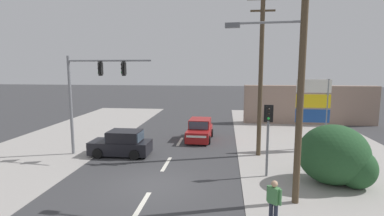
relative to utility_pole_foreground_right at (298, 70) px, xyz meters
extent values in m
plane|color=#3A3A3D|center=(-5.88, 1.11, -5.23)|extent=(140.00, 140.00, 0.00)
cube|color=silver|center=(-5.88, -0.89, -5.22)|extent=(0.20, 2.40, 0.01)
cube|color=silver|center=(-5.88, 4.11, -5.22)|extent=(0.20, 2.40, 0.01)
cube|color=silver|center=(-5.88, 9.11, -5.22)|extent=(0.20, 2.40, 0.01)
cube|color=#A39E99|center=(3.12, 3.11, -5.22)|extent=(10.00, 44.00, 0.02)
cube|color=#A39E99|center=(-14.38, 5.11, -5.22)|extent=(8.00, 40.00, 0.02)
cylinder|color=#4C3D2B|center=(0.13, -0.01, -0.36)|extent=(0.26, 0.26, 9.73)
cylinder|color=slate|center=(-1.16, 0.11, 1.78)|extent=(2.60, 0.33, 0.09)
cube|color=#595B60|center=(-2.45, 0.23, 1.71)|extent=(0.58, 0.33, 0.18)
cylinder|color=#4C3D2B|center=(-0.64, 6.33, -0.42)|extent=(0.26, 0.26, 9.62)
cube|color=#4C3D2B|center=(-0.64, 6.33, 3.29)|extent=(1.40, 0.12, 0.10)
cylinder|color=slate|center=(-11.97, 5.36, -2.23)|extent=(0.18, 0.18, 6.00)
cylinder|color=slate|center=(-9.38, 5.08, 0.47)|extent=(5.18, 0.66, 0.11)
cube|color=black|center=(-9.90, 5.14, 0.02)|extent=(0.23, 0.28, 0.68)
cube|color=black|center=(-9.90, 5.14, 0.02)|extent=(0.09, 0.44, 0.84)
sphere|color=black|center=(-10.02, 5.15, 0.24)|extent=(0.13, 0.13, 0.13)
sphere|color=black|center=(-10.02, 5.15, 0.02)|extent=(0.13, 0.13, 0.13)
sphere|color=green|center=(-10.02, 5.15, -0.20)|extent=(0.13, 0.13, 0.13)
cube|color=black|center=(-8.45, 4.98, 0.02)|extent=(0.23, 0.28, 0.68)
cube|color=black|center=(-8.45, 4.98, 0.02)|extent=(0.09, 0.44, 0.84)
sphere|color=black|center=(-8.57, 4.99, 0.24)|extent=(0.13, 0.13, 0.13)
sphere|color=black|center=(-8.57, 4.99, 0.02)|extent=(0.13, 0.13, 0.13)
sphere|color=green|center=(-8.57, 4.99, -0.20)|extent=(0.13, 0.13, 0.13)
cylinder|color=slate|center=(-0.62, 2.80, -3.83)|extent=(0.12, 0.12, 2.80)
cube|color=black|center=(-0.62, 2.80, -2.09)|extent=(0.28, 0.23, 0.68)
cube|color=black|center=(-0.62, 2.80, -2.09)|extent=(0.44, 0.09, 0.84)
sphere|color=black|center=(-0.63, 2.68, -1.87)|extent=(0.13, 0.13, 0.13)
sphere|color=black|center=(-0.63, 2.68, -2.09)|extent=(0.13, 0.13, 0.13)
sphere|color=green|center=(-0.63, 2.68, -2.31)|extent=(0.13, 0.13, 0.13)
cylinder|color=slate|center=(2.00, 7.88, -2.93)|extent=(0.16, 0.16, 4.60)
cylinder|color=slate|center=(3.70, 7.88, -2.93)|extent=(0.16, 0.16, 4.60)
cube|color=silver|center=(2.85, 7.88, -1.08)|extent=(2.10, 0.14, 0.84)
cube|color=yellow|center=(2.85, 7.88, -2.03)|extent=(2.10, 0.14, 0.84)
cube|color=#1E4793|center=(2.85, 7.88, -2.98)|extent=(2.10, 0.14, 0.84)
ellipsoid|color=#234C28|center=(2.27, 2.26, -3.85)|extent=(3.14, 2.83, 2.76)
ellipsoid|color=#234C28|center=(3.14, 1.79, -4.33)|extent=(1.73, 1.57, 1.79)
cube|color=gray|center=(5.12, 17.11, -3.43)|extent=(12.00, 1.00, 3.60)
cube|color=black|center=(-8.98, 5.45, -4.72)|extent=(3.62, 1.64, 0.76)
cube|color=black|center=(-8.68, 5.45, -4.02)|extent=(1.92, 1.50, 0.64)
cube|color=#384756|center=(-9.65, 5.46, -4.02)|extent=(0.08, 1.36, 0.54)
cube|color=#384756|center=(-7.71, 5.43, -4.02)|extent=(0.08, 1.33, 0.51)
cube|color=white|center=(-10.80, 5.47, -4.55)|extent=(0.06, 1.36, 0.14)
cylinder|color=black|center=(-10.10, 4.66, -4.93)|extent=(0.60, 0.19, 0.60)
cylinder|color=black|center=(-10.08, 6.26, -4.93)|extent=(0.60, 0.19, 0.60)
cylinder|color=black|center=(-7.87, 4.64, -4.93)|extent=(0.60, 0.19, 0.60)
cylinder|color=black|center=(-7.85, 6.24, -4.93)|extent=(0.60, 0.19, 0.60)
cube|color=maroon|center=(-4.52, 9.75, -4.72)|extent=(1.74, 3.66, 0.76)
cube|color=maroon|center=(-4.51, 10.05, -4.02)|extent=(1.55, 1.95, 0.64)
cube|color=#384756|center=(-4.54, 9.08, -4.02)|extent=(1.36, 0.11, 0.54)
cube|color=#384756|center=(-4.47, 11.02, -4.02)|extent=(1.33, 0.11, 0.51)
cube|color=white|center=(-4.59, 7.93, -4.55)|extent=(1.36, 0.09, 0.14)
cylinder|color=black|center=(-3.76, 8.60, -4.93)|extent=(0.20, 0.61, 0.60)
cylinder|color=black|center=(-5.36, 8.67, -4.93)|extent=(0.20, 0.61, 0.60)
cylinder|color=black|center=(-3.68, 10.83, -4.93)|extent=(0.20, 0.61, 0.60)
cylinder|color=black|center=(-5.28, 10.90, -4.93)|extent=(0.20, 0.61, 0.60)
cylinder|color=#232838|center=(-1.09, -1.87, -4.81)|extent=(0.14, 0.14, 0.84)
cylinder|color=#232838|center=(-0.95, -1.99, -4.81)|extent=(0.14, 0.14, 0.84)
cube|color=#47844C|center=(-1.02, -1.93, -4.11)|extent=(0.42, 0.40, 0.56)
sphere|color=tan|center=(-1.02, -1.93, -3.71)|extent=(0.22, 0.22, 0.22)
cylinder|color=#47844C|center=(-1.20, -1.78, -4.11)|extent=(0.09, 0.09, 0.54)
cylinder|color=#47844C|center=(-0.84, -2.08, -4.11)|extent=(0.09, 0.09, 0.54)
camera|label=1|loc=(-2.69, -11.64, 0.16)|focal=28.00mm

